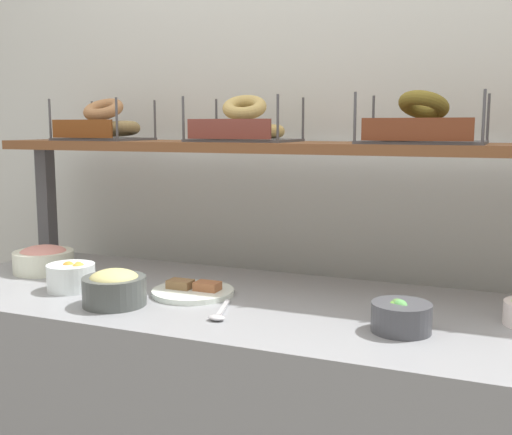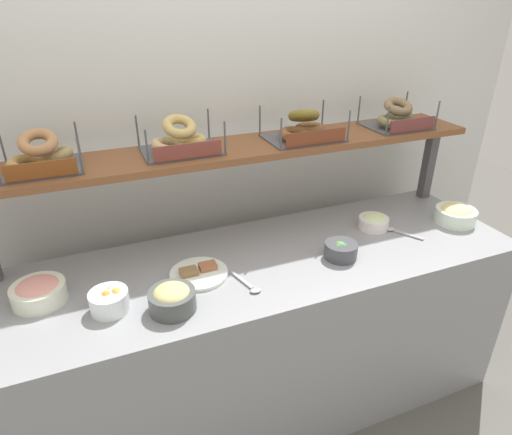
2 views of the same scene
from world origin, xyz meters
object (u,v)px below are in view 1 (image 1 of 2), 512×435
object	(u,v)px
bowl_lox_spread	(44,259)
serving_spoon_near_plate	(220,313)
bagel_basket_everything	(103,126)
bagel_basket_sesame	(243,126)
bowl_hummus	(114,287)
bowl_veggie_mix	(401,316)
serving_plate_white	(193,291)
bagel_basket_cinnamon_raisin	(422,127)
bowl_fruit_salad	(72,276)

from	to	relation	value
bowl_lox_spread	serving_spoon_near_plate	distance (m)	0.78
bagel_basket_everything	bagel_basket_sesame	bearing A→B (deg)	0.91
bowl_hummus	bowl_veggie_mix	xyz separation A→B (m)	(0.75, 0.08, -0.01)
serving_plate_white	bagel_basket_cinnamon_raisin	distance (m)	0.79
serving_plate_white	serving_spoon_near_plate	size ratio (longest dim) A/B	1.37
bowl_hummus	serving_spoon_near_plate	xyz separation A→B (m)	(0.31, 0.02, -0.04)
serving_plate_white	bowl_lox_spread	bearing A→B (deg)	174.37
bowl_lox_spread	bagel_basket_sesame	distance (m)	0.79
serving_plate_white	bagel_basket_everything	world-z (taller)	bagel_basket_everything
bowl_hummus	serving_plate_white	xyz separation A→B (m)	(0.15, 0.17, -0.04)
bowl_lox_spread	serving_spoon_near_plate	world-z (taller)	bowl_lox_spread
serving_spoon_near_plate	bagel_basket_sesame	size ratio (longest dim) A/B	0.53
bowl_hummus	bowl_veggie_mix	distance (m)	0.76
serving_plate_white	serving_spoon_near_plate	xyz separation A→B (m)	(0.16, -0.15, -0.00)
bowl_lox_spread	bowl_hummus	bearing A→B (deg)	-27.57
bagel_basket_everything	bowl_lox_spread	bearing A→B (deg)	-112.24
serving_spoon_near_plate	bagel_basket_cinnamon_raisin	bearing A→B (deg)	44.11
bowl_hummus	bowl_veggie_mix	size ratio (longest dim) A/B	1.21
bowl_fruit_salad	serving_plate_white	world-z (taller)	bowl_fruit_salad
bowl_lox_spread	serving_plate_white	bearing A→B (deg)	-5.63
bagel_basket_everything	serving_spoon_near_plate	bearing A→B (deg)	-33.46
bowl_hummus	serving_plate_white	size ratio (longest dim) A/B	0.72
serving_plate_white	serving_spoon_near_plate	bearing A→B (deg)	-44.02
serving_spoon_near_plate	bagel_basket_cinnamon_raisin	size ratio (longest dim) A/B	0.51
bowl_hummus	bowl_fruit_salad	bearing A→B (deg)	158.67
bowl_lox_spread	serving_spoon_near_plate	bearing A→B (deg)	-15.82
bagel_basket_everything	bagel_basket_cinnamon_raisin	xyz separation A→B (m)	(1.09, -0.02, -0.00)
bagel_basket_everything	bagel_basket_sesame	distance (m)	0.53
bowl_veggie_mix	bagel_basket_everything	size ratio (longest dim) A/B	0.49
bowl_fruit_salad	bagel_basket_sesame	world-z (taller)	bagel_basket_sesame
bowl_lox_spread	serving_spoon_near_plate	xyz separation A→B (m)	(0.75, -0.21, -0.04)
bowl_hummus	bagel_basket_sesame	size ratio (longest dim) A/B	0.53
serving_spoon_near_plate	bagel_basket_everything	bearing A→B (deg)	146.54
bowl_lox_spread	bagel_basket_everything	size ratio (longest dim) A/B	0.68
serving_plate_white	serving_spoon_near_plate	world-z (taller)	serving_plate_white
bowl_fruit_salad	bagel_basket_cinnamon_raisin	distance (m)	1.09
bowl_lox_spread	bagel_basket_sesame	size ratio (longest dim) A/B	0.60
bagel_basket_everything	bagel_basket_cinnamon_raisin	distance (m)	1.09
bowl_lox_spread	bagel_basket_everything	xyz separation A→B (m)	(0.09, 0.22, 0.44)
serving_plate_white	bagel_basket_sesame	bearing A→B (deg)	83.97
bowl_hummus	bagel_basket_cinnamon_raisin	world-z (taller)	bagel_basket_cinnamon_raisin
bagel_basket_cinnamon_raisin	bowl_hummus	bearing A→B (deg)	-149.34
serving_plate_white	bowl_veggie_mix	bearing A→B (deg)	-9.30
bowl_veggie_mix	bagel_basket_sesame	distance (m)	0.82
bowl_veggie_mix	bagel_basket_cinnamon_raisin	world-z (taller)	bagel_basket_cinnamon_raisin
bowl_veggie_mix	bagel_basket_sesame	bearing A→B (deg)	145.92
bowl_veggie_mix	bagel_basket_everything	world-z (taller)	bagel_basket_everything
bowl_fruit_salad	bowl_lox_spread	size ratio (longest dim) A/B	0.72
bowl_veggie_mix	serving_plate_white	world-z (taller)	bowl_veggie_mix
bowl_hummus	bowl_lox_spread	bearing A→B (deg)	152.43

